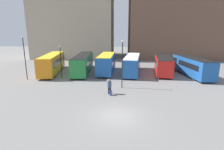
# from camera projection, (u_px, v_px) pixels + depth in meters

# --- Properties ---
(ground_plane) EXTENTS (160.00, 160.00, 0.00)m
(ground_plane) POSITION_uv_depth(u_px,v_px,m) (117.00, 116.00, 15.31)
(ground_plane) COLOR slate
(building_block_left) EXTENTS (22.29, 17.22, 28.27)m
(building_block_left) POSITION_uv_depth(u_px,v_px,m) (75.00, 9.00, 52.18)
(building_block_left) COLOR tan
(building_block_left) RESTS_ON ground_plane
(building_block_right) EXTENTS (30.71, 17.20, 21.57)m
(building_block_right) POSITION_uv_depth(u_px,v_px,m) (182.00, 20.00, 51.26)
(building_block_right) COLOR brown
(building_block_right) RESTS_ON ground_plane
(bus_0) EXTENTS (4.38, 12.25, 3.32)m
(bus_0) POSITION_uv_depth(u_px,v_px,m) (52.00, 63.00, 32.09)
(bus_0) COLOR orange
(bus_0) RESTS_ON ground_plane
(bus_1) EXTENTS (3.45, 12.65, 3.20)m
(bus_1) POSITION_uv_depth(u_px,v_px,m) (83.00, 63.00, 32.49)
(bus_1) COLOR #237A38
(bus_1) RESTS_ON ground_plane
(bus_2) EXTENTS (2.87, 9.80, 3.33)m
(bus_2) POSITION_uv_depth(u_px,v_px,m) (107.00, 63.00, 31.97)
(bus_2) COLOR #1E56A3
(bus_2) RESTS_ON ground_plane
(bus_3) EXTENTS (3.82, 10.98, 3.12)m
(bus_3) POSITION_uv_depth(u_px,v_px,m) (132.00, 64.00, 31.61)
(bus_3) COLOR #1E56A3
(bus_3) RESTS_ON ground_plane
(bus_4) EXTENTS (3.73, 9.35, 2.99)m
(bus_4) POSITION_uv_depth(u_px,v_px,m) (163.00, 65.00, 31.04)
(bus_4) COLOR red
(bus_4) RESTS_ON ground_plane
(bus_5) EXTENTS (3.66, 10.88, 3.10)m
(bus_5) POSITION_uv_depth(u_px,v_px,m) (192.00, 66.00, 29.76)
(bus_5) COLOR #1E56A3
(bus_5) RESTS_ON ground_plane
(traveler) EXTENTS (0.52, 0.52, 1.83)m
(traveler) POSITION_uv_depth(u_px,v_px,m) (109.00, 85.00, 20.64)
(traveler) COLOR black
(traveler) RESTS_ON ground_plane
(suitcase) EXTENTS (0.26, 0.42, 0.86)m
(suitcase) POSITION_uv_depth(u_px,v_px,m) (111.00, 93.00, 20.35)
(suitcase) COLOR #334CB2
(suitcase) RESTS_ON ground_plane
(lamp_post_0) EXTENTS (0.28, 0.28, 6.22)m
(lamp_post_0) POSITION_uv_depth(u_px,v_px,m) (122.00, 61.00, 22.43)
(lamp_post_0) COLOR black
(lamp_post_0) RESTS_ON ground_plane
(lamp_post_1) EXTENTS (0.28, 0.28, 5.19)m
(lamp_post_1) POSITION_uv_depth(u_px,v_px,m) (61.00, 59.00, 27.76)
(lamp_post_1) COLOR black
(lamp_post_1) RESTS_ON ground_plane
(lamp_post_2) EXTENTS (0.28, 0.28, 6.67)m
(lamp_post_2) POSITION_uv_depth(u_px,v_px,m) (25.00, 55.00, 26.53)
(lamp_post_2) COLOR black
(lamp_post_2) RESTS_ON ground_plane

